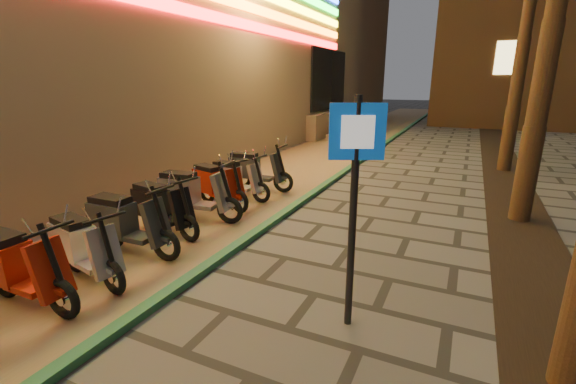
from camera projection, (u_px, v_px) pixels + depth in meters
The scene contains 12 objects.
parking_strip at pixel (301, 165), 13.08m from camera, with size 3.40×60.00×0.01m, color #8C7251.
green_curb at pixel (349, 168), 12.38m from camera, with size 0.18×60.00×0.10m, color #256440.
planting_strip at pixel (531, 258), 6.20m from camera, with size 1.20×40.00×0.02m, color black.
pedestrian_sign at pixel (355, 184), 4.07m from camera, with size 0.54×0.27×2.63m.
scooter_6 at pixel (16, 266), 4.82m from camera, with size 1.70×0.60×1.20m.
scooter_7 at pixel (82, 247), 5.46m from camera, with size 1.61×0.71×1.13m.
scooter_8 at pixel (125, 222), 6.29m from camera, with size 1.73×0.61×1.23m.
scooter_9 at pixel (160, 207), 7.15m from camera, with size 1.66×0.72×1.16m.
scooter_10 at pixel (191, 194), 7.82m from camera, with size 1.81×0.70×1.27m.
scooter_11 at pixel (215, 184), 8.70m from camera, with size 1.67×0.84×1.18m.
scooter_12 at pixel (235, 178), 9.28m from camera, with size 1.62×0.59×1.14m.
scooter_13 at pixel (254, 169), 10.04m from camera, with size 1.76×0.62×1.24m.
Camera 1 is at (2.46, -1.79, 2.76)m, focal length 24.00 mm.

